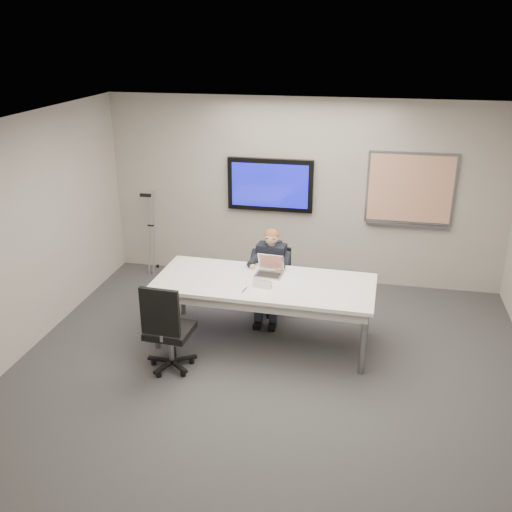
% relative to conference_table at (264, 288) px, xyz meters
% --- Properties ---
extents(floor, '(6.00, 6.00, 0.02)m').
position_rel_conference_table_xyz_m(floor, '(0.20, -0.94, -0.73)').
color(floor, '#373639').
rests_on(floor, ground).
extents(ceiling, '(6.00, 6.00, 0.02)m').
position_rel_conference_table_xyz_m(ceiling, '(0.20, -0.94, 2.07)').
color(ceiling, silver).
rests_on(ceiling, wall_back).
extents(wall_back, '(6.00, 0.02, 2.80)m').
position_rel_conference_table_xyz_m(wall_back, '(0.20, 2.06, 0.67)').
color(wall_back, '#A9A298').
rests_on(wall_back, ground).
extents(wall_front, '(6.00, 0.02, 2.80)m').
position_rel_conference_table_xyz_m(wall_front, '(0.20, -3.94, 0.67)').
color(wall_front, '#A9A298').
rests_on(wall_front, ground).
extents(wall_left, '(0.02, 6.00, 2.80)m').
position_rel_conference_table_xyz_m(wall_left, '(-2.80, -0.94, 0.67)').
color(wall_left, '#A9A298').
rests_on(wall_left, ground).
extents(conference_table, '(2.71, 1.19, 0.83)m').
position_rel_conference_table_xyz_m(conference_table, '(0.00, 0.00, 0.00)').
color(conference_table, white).
rests_on(conference_table, ground).
extents(tv_display, '(1.30, 0.09, 0.80)m').
position_rel_conference_table_xyz_m(tv_display, '(-0.30, 2.01, 0.77)').
color(tv_display, black).
rests_on(tv_display, wall_back).
extents(whiteboard, '(1.25, 0.08, 1.10)m').
position_rel_conference_table_xyz_m(whiteboard, '(1.75, 2.03, 0.80)').
color(whiteboard, gray).
rests_on(whiteboard, wall_back).
extents(office_chair_far, '(0.56, 0.56, 0.92)m').
position_rel_conference_table_xyz_m(office_chair_far, '(-0.04, 0.84, -0.44)').
color(office_chair_far, black).
rests_on(office_chair_far, ground).
extents(office_chair_near, '(0.56, 0.56, 1.12)m').
position_rel_conference_table_xyz_m(office_chair_near, '(-0.94, -0.87, -0.38)').
color(office_chair_near, black).
rests_on(office_chair_near, ground).
extents(seated_person, '(0.40, 0.69, 1.24)m').
position_rel_conference_table_xyz_m(seated_person, '(-0.05, 0.62, -0.23)').
color(seated_person, '#202636').
rests_on(seated_person, office_chair_far).
extents(crutch, '(0.44, 0.69, 1.43)m').
position_rel_conference_table_xyz_m(crutch, '(-2.18, 1.84, -0.04)').
color(crutch, '#A9ADB1').
rests_on(crutch, ground).
extents(laptop, '(0.35, 0.34, 0.24)m').
position_rel_conference_table_xyz_m(laptop, '(0.02, 0.24, 0.15)').
color(laptop, '#B0B0B2').
rests_on(laptop, conference_table).
extents(name_tent, '(0.24, 0.10, 0.09)m').
position_rel_conference_table_xyz_m(name_tent, '(0.01, -0.16, 0.14)').
color(name_tent, white).
rests_on(name_tent, conference_table).
extents(pen, '(0.03, 0.14, 0.01)m').
position_rel_conference_table_xyz_m(pen, '(-0.18, -0.28, 0.10)').
color(pen, black).
rests_on(pen, conference_table).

